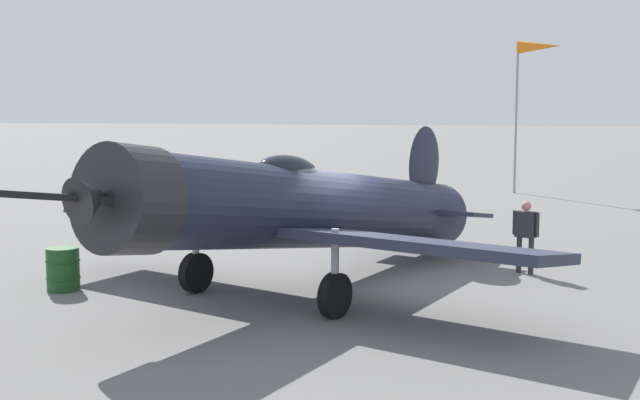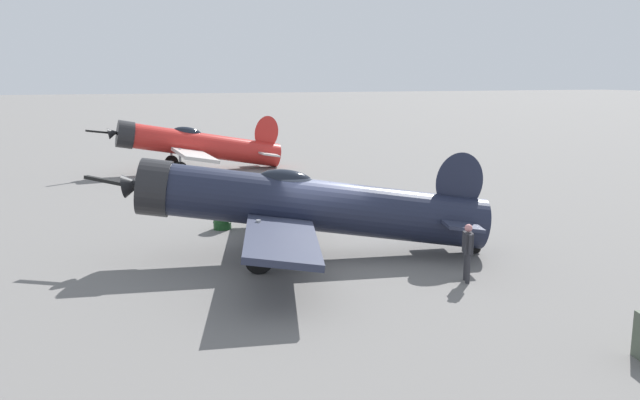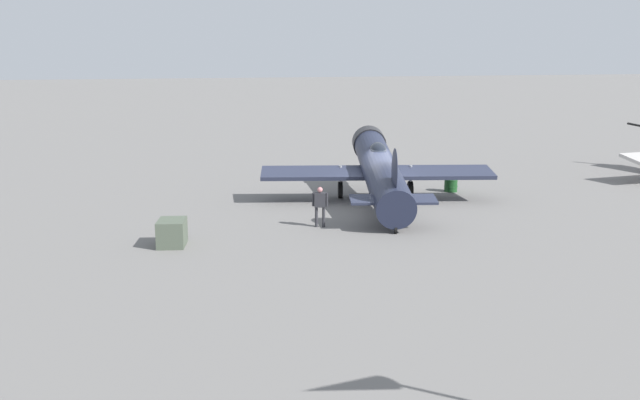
{
  "view_description": "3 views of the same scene",
  "coord_description": "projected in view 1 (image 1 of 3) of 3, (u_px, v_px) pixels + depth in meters",
  "views": [
    {
      "loc": [
        -15.25,
        -5.54,
        3.58
      ],
      "look_at": [
        0.0,
        0.0,
        1.8
      ],
      "focal_mm": 45.05,
      "sensor_mm": 36.0,
      "label": 1
    },
    {
      "loc": [
        -6.95,
        -18.61,
        5.56
      ],
      "look_at": [
        0.0,
        0.0,
        1.8
      ],
      "focal_mm": 36.83,
      "sensor_mm": 36.0,
      "label": 2
    },
    {
      "loc": [
        28.04,
        -12.08,
        6.64
      ],
      "look_at": [
        2.87,
        -3.82,
        1.1
      ],
      "focal_mm": 38.3,
      "sensor_mm": 36.0,
      "label": 3
    }
  ],
  "objects": [
    {
      "name": "airplane_foreground",
      "position": [
        304.0,
        210.0,
        15.92
      ],
      "size": [
        12.07,
        11.0,
        3.33
      ],
      "rotation": [
        0.0,
        0.0,
        2.86
      ],
      "color": "#1E2338",
      "rests_on": "ground_plane"
    },
    {
      "name": "windsock_mast",
      "position": [
        537.0,
        54.0,
        34.7
      ],
      "size": [
        0.75,
        1.89,
        6.68
      ],
      "color": "gray",
      "rests_on": "ground_plane"
    },
    {
      "name": "fuel_drum",
      "position": [
        63.0,
        269.0,
        16.16
      ],
      "size": [
        0.69,
        0.69,
        0.87
      ],
      "color": "#19471E",
      "rests_on": "ground_plane"
    },
    {
      "name": "ground_plane",
      "position": [
        320.0,
        287.0,
        16.52
      ],
      "size": [
        400.0,
        400.0,
        0.0
      ],
      "primitive_type": "plane",
      "color": "slate"
    },
    {
      "name": "ground_crew_mechanic",
      "position": [
        526.0,
        230.0,
        17.8
      ],
      "size": [
        0.36,
        0.6,
        1.62
      ],
      "rotation": [
        0.0,
        0.0,
        5.92
      ],
      "color": "#2D2D33",
      "rests_on": "ground_plane"
    }
  ]
}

